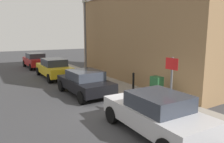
{
  "coord_description": "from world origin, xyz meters",
  "views": [
    {
      "loc": [
        -4.71,
        -7.34,
        3.25
      ],
      "look_at": [
        1.49,
        2.67,
        1.2
      ],
      "focal_mm": 33.5,
      "sensor_mm": 36.0,
      "label": 1
    }
  ],
  "objects": [
    {
      "name": "car_red",
      "position": [
        -0.26,
        14.48,
        0.77
      ],
      "size": [
        1.9,
        4.19,
        1.48
      ],
      "rotation": [
        0.0,
        0.0,
        1.59
      ],
      "color": "maroon",
      "rests_on": "ground"
    },
    {
      "name": "lamppost",
      "position": [
        2.14,
        7.63,
        3.3
      ],
      "size": [
        0.2,
        0.44,
        5.72
      ],
      "color": "#59595B",
      "rests_on": "sidewalk"
    },
    {
      "name": "car_yellow",
      "position": [
        -0.16,
        8.51,
        0.77
      ],
      "size": [
        1.86,
        4.5,
        1.49
      ],
      "rotation": [
        0.0,
        0.0,
        1.56
      ],
      "color": "gold",
      "rests_on": "ground"
    },
    {
      "name": "utility_cabinet",
      "position": [
        2.27,
        -0.16,
        0.68
      ],
      "size": [
        0.46,
        0.61,
        1.15
      ],
      "color": "#1E4C28",
      "rests_on": "sidewalk"
    },
    {
      "name": "car_silver",
      "position": [
        -0.02,
        -2.51,
        0.73
      ],
      "size": [
        1.97,
        3.96,
        1.41
      ],
      "rotation": [
        0.0,
        0.0,
        1.54
      ],
      "color": "#B7B7BC",
      "rests_on": "ground"
    },
    {
      "name": "bollard_near_cabinet",
      "position": [
        2.37,
        1.8,
        0.7
      ],
      "size": [
        0.14,
        0.14,
        1.04
      ],
      "color": "black",
      "rests_on": "sidewalk"
    },
    {
      "name": "street_sign",
      "position": [
        1.27,
        -1.97,
        1.66
      ],
      "size": [
        0.08,
        0.6,
        2.3
      ],
      "color": "#59595B",
      "rests_on": "sidewalk"
    },
    {
      "name": "sidewalk",
      "position": [
        2.1,
        6.0,
        0.07
      ],
      "size": [
        2.21,
        30.0,
        0.15
      ],
      "primitive_type": "cube",
      "color": "gray",
      "rests_on": "ground"
    },
    {
      "name": "corner_building",
      "position": [
        6.35,
        4.11,
        4.79
      ],
      "size": [
        6.41,
        12.23,
        9.57
      ],
      "color": "olive",
      "rests_on": "ground"
    },
    {
      "name": "car_black",
      "position": [
        -0.08,
        2.97,
        0.71
      ],
      "size": [
        1.97,
        3.97,
        1.36
      ],
      "rotation": [
        0.0,
        0.0,
        1.59
      ],
      "color": "black",
      "rests_on": "ground"
    },
    {
      "name": "ground",
      "position": [
        0.0,
        0.0,
        0.0
      ],
      "size": [
        80.0,
        80.0,
        0.0
      ],
      "primitive_type": "plane",
      "color": "#38383A"
    }
  ]
}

